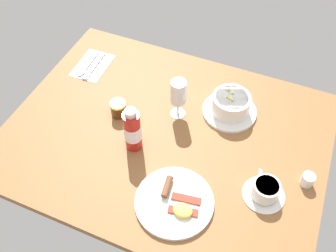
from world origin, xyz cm
name	(u,v)px	position (x,y,z in cm)	size (l,w,h in cm)	color
ground_plane	(166,136)	(0.00, 0.00, -1.50)	(110.00, 84.00, 3.00)	brown
porridge_bowl	(231,105)	(-17.73, -17.81, 4.02)	(19.71, 19.71, 8.89)	white
cutlery_setting	(92,66)	(41.27, -20.04, 0.26)	(12.91, 18.00, 0.90)	white
coffee_cup	(265,190)	(-37.31, 10.57, 2.92)	(13.15, 13.15, 6.23)	white
creamer_jug	(307,179)	(-48.60, 1.31, 2.27)	(4.16, 4.82, 4.97)	white
wine_glass	(178,94)	(-0.59, -9.98, 10.51)	(5.65, 5.65, 15.83)	white
jam_jar	(118,109)	(19.03, -1.46, 3.01)	(5.77, 5.77, 5.95)	#4F2C0F
sauce_bottle_red	(133,131)	(7.73, 9.09, 8.27)	(5.71, 5.71, 18.07)	#B21E19
breakfast_plate	(175,202)	(-13.21, 23.87, 0.92)	(24.10, 24.10, 3.70)	white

